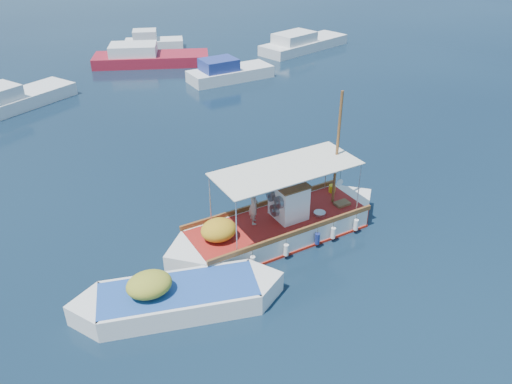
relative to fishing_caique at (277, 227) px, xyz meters
name	(u,v)px	position (x,y,z in m)	size (l,w,h in m)	color
ground	(280,226)	(0.48, 0.66, -0.48)	(160.00, 160.00, 0.00)	black
fishing_caique	(277,227)	(0.00, 0.00, 0.00)	(8.99, 3.05, 5.51)	white
dinghy	(177,299)	(-4.48, -2.07, -0.14)	(6.62, 2.78, 1.64)	white
bg_boat_nw	(7,102)	(-8.89, 18.76, 0.01)	(8.01, 6.31, 1.80)	silver
bg_boat_n	(148,58)	(1.28, 24.99, 0.01)	(9.20, 5.38, 1.80)	maroon
bg_boat_ne	(228,73)	(5.51, 18.77, 0.01)	(6.21, 2.81, 1.80)	silver
bg_boat_e	(302,44)	(14.36, 23.91, 0.01)	(8.95, 5.28, 1.80)	silver
bg_boat_far_n	(152,43)	(2.81, 29.58, 0.01)	(5.22, 3.23, 1.80)	silver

